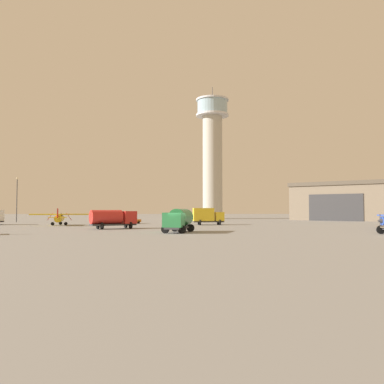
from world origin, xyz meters
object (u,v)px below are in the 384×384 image
Objects in this scene: control_tower at (212,150)px; airplane_yellow at (59,218)px; truck_fuel_tanker_red at (113,218)px; car_orange at (131,220)px; truck_box_yellow at (207,216)px; truck_fuel_tanker_green at (179,219)px; light_post_west at (17,196)px.

control_tower is 63.66m from airplane_yellow.
truck_fuel_tanker_red is 21.04m from car_orange.
truck_fuel_tanker_red is at bearing -140.69° from truck_box_yellow.
truck_fuel_tanker_red reaches higher than car_orange.
truck_box_yellow is (27.09, 1.83, 0.28)m from airplane_yellow.
control_tower is at bearing -171.31° from truck_fuel_tanker_green.
truck_fuel_tanker_red is (-10.03, 9.47, -0.04)m from truck_fuel_tanker_green.
light_post_west is (-26.82, 29.99, 4.30)m from truck_fuel_tanker_red.
truck_fuel_tanker_red is 1.62× the size of car_orange.
truck_fuel_tanker_red is 0.69× the size of light_post_west.
light_post_west is (-36.84, 39.46, 4.26)m from truck_fuel_tanker_green.
light_post_west is at bearing 102.25° from truck_fuel_tanker_red.
truck_box_yellow is 1.36× the size of car_orange.
truck_fuel_tanker_red is at bearing -149.06° from airplane_yellow.
car_orange is at bearing -18.55° from light_post_west.
car_orange is (-10.11, 30.50, -0.92)m from truck_fuel_tanker_green.
car_orange is at bearing 152.51° from truck_box_yellow.
light_post_west is (-41.97, 15.40, 4.20)m from truck_box_yellow.
truck_fuel_tanker_green is at bearing -46.97° from light_post_west.
truck_box_yellow is 0.58× the size of light_post_west.
airplane_yellow is at bearing 179.27° from truck_box_yellow.
truck_fuel_tanker_red is at bearing -107.36° from control_tower.
airplane_yellow is 31.25m from truck_fuel_tanker_green.
truck_fuel_tanker_green is 1.48× the size of car_orange.
light_post_west is at bearing 111.80° from car_orange.
airplane_yellow is at bearing -121.95° from control_tower.
truck_box_yellow is 44.90m from light_post_west.
airplane_yellow is at bearing -49.19° from light_post_west.
truck_fuel_tanker_green is 1.09× the size of truck_box_yellow.
truck_fuel_tanker_green is (21.96, -22.23, 0.23)m from airplane_yellow.
airplane_yellow is 17.47m from truck_fuel_tanker_red.
truck_fuel_tanker_green is 24.60m from truck_box_yellow.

